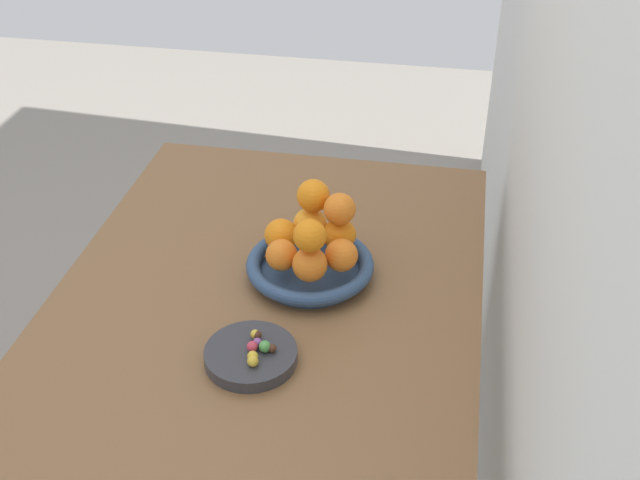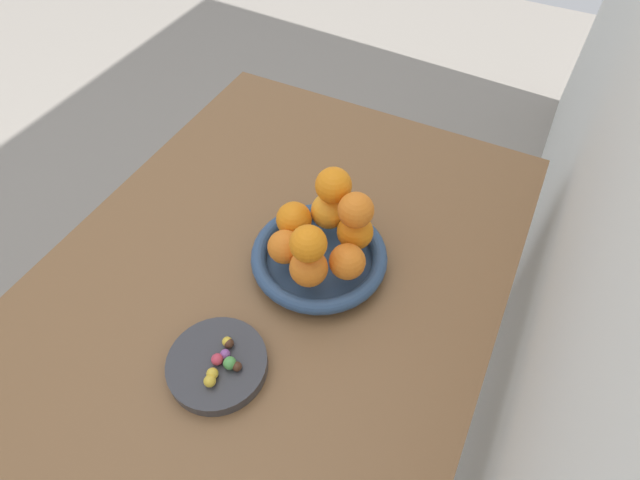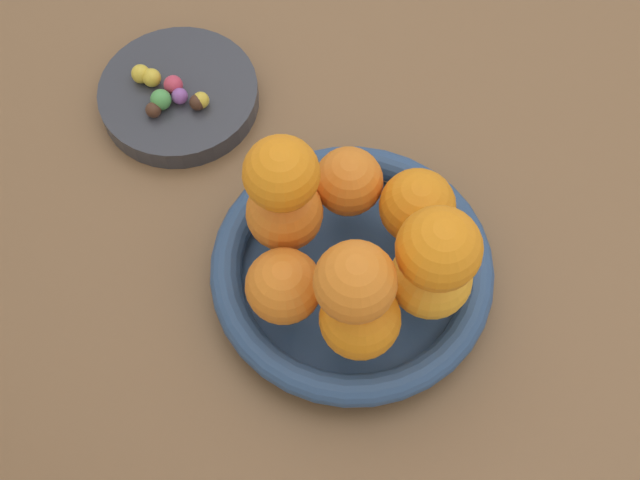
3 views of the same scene
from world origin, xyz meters
name	(u,v)px [view 2 (image 2 of 3)]	position (x,y,z in m)	size (l,w,h in m)	color
ground_plane	(285,435)	(0.00, 0.00, 0.00)	(6.00, 6.00, 0.00)	gray
dining_table	(265,315)	(0.00, 0.00, 0.65)	(1.10, 0.76, 0.74)	brown
fruit_bowl	(319,257)	(-0.09, 0.07, 0.76)	(0.23, 0.23, 0.04)	navy
candy_dish	(218,364)	(0.15, 0.02, 0.75)	(0.15, 0.15, 0.02)	#333338
orange_0	(285,247)	(-0.05, 0.02, 0.81)	(0.06, 0.06, 0.06)	orange
orange_1	(309,268)	(-0.03, 0.08, 0.81)	(0.06, 0.06, 0.06)	orange
orange_2	(347,262)	(-0.07, 0.13, 0.81)	(0.06, 0.06, 0.06)	orange
orange_3	(355,232)	(-0.13, 0.11, 0.81)	(0.06, 0.06, 0.06)	orange
orange_4	(329,211)	(-0.15, 0.05, 0.81)	(0.06, 0.06, 0.06)	orange
orange_5	(294,219)	(-0.11, 0.01, 0.81)	(0.06, 0.06, 0.06)	orange
orange_6	(356,210)	(-0.12, 0.11, 0.87)	(0.06, 0.06, 0.06)	orange
orange_7	(308,244)	(-0.03, 0.08, 0.87)	(0.06, 0.06, 0.06)	orange
orange_8	(333,185)	(-0.15, 0.06, 0.87)	(0.06, 0.06, 0.06)	orange
candy_ball_0	(212,374)	(0.17, 0.03, 0.77)	(0.02, 0.02, 0.02)	gold
candy_ball_1	(237,367)	(0.15, 0.05, 0.77)	(0.01, 0.01, 0.01)	#472819
candy_ball_2	(230,363)	(0.15, 0.04, 0.77)	(0.02, 0.02, 0.02)	#4C9947
candy_ball_3	(225,354)	(0.14, 0.03, 0.77)	(0.02, 0.02, 0.02)	#8C4C99
candy_ball_4	(227,342)	(0.12, 0.02, 0.77)	(0.02, 0.02, 0.02)	gold
candy_ball_5	(229,343)	(0.12, 0.02, 0.77)	(0.02, 0.02, 0.02)	#472819
candy_ball_6	(210,381)	(0.18, 0.03, 0.77)	(0.02, 0.02, 0.02)	gold
candy_ball_7	(217,359)	(0.15, 0.02, 0.77)	(0.02, 0.02, 0.02)	#C6384C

